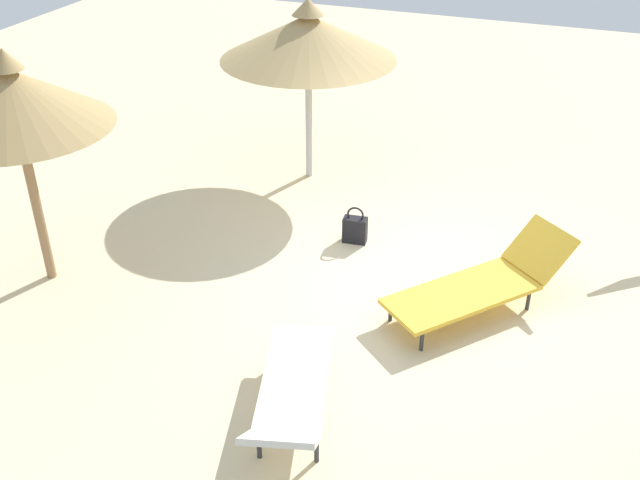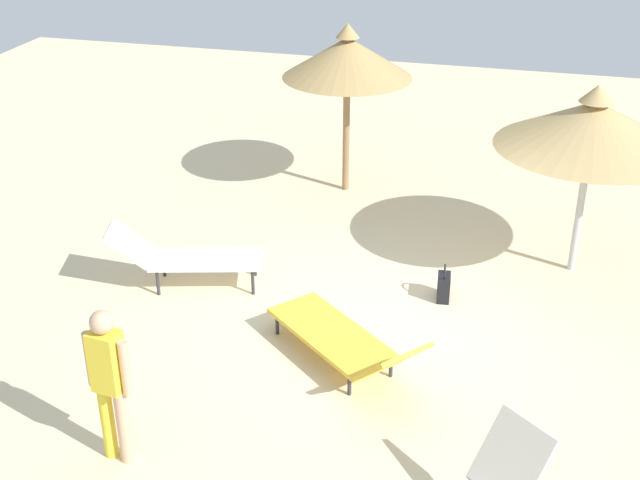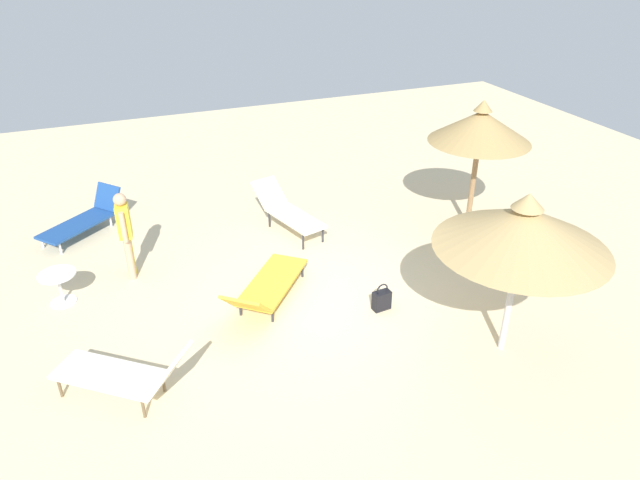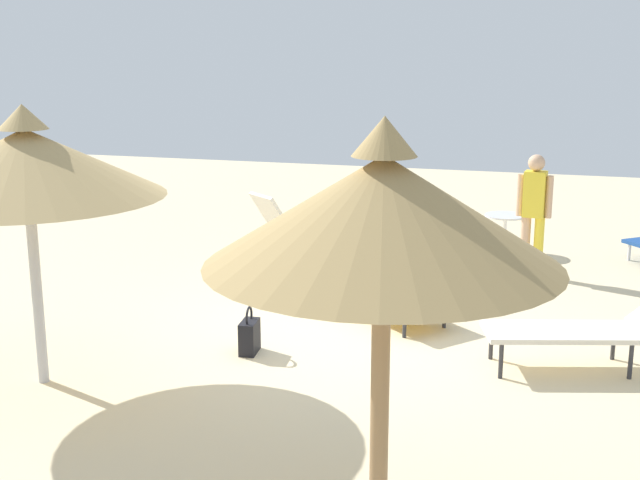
# 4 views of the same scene
# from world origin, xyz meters

# --- Properties ---
(ground) EXTENTS (24.00, 24.00, 0.10)m
(ground) POSITION_xyz_m (0.00, 0.00, -0.05)
(ground) COLOR beige
(parasol_umbrella_back) EXTENTS (2.02, 2.02, 2.72)m
(parasol_umbrella_back) POSITION_xyz_m (-4.00, -1.46, 2.19)
(parasol_umbrella_back) COLOR olive
(parasol_umbrella_back) RESTS_ON ground
(parasol_umbrella_near_right) EXTENTS (2.43, 2.43, 2.58)m
(parasol_umbrella_near_right) POSITION_xyz_m (-2.15, 2.14, 2.06)
(parasol_umbrella_near_right) COLOR #B2B2B7
(parasol_umbrella_near_right) RESTS_ON ground
(lounge_chair_front) EXTENTS (1.09, 2.05, 0.84)m
(lounge_chair_front) POSITION_xyz_m (-0.40, -2.76, 0.44)
(lounge_chair_front) COLOR silver
(lounge_chair_front) RESTS_ON ground
(lounge_chair_far_left) EXTENTS (1.91, 2.09, 0.75)m
(lounge_chair_far_left) POSITION_xyz_m (0.82, -0.31, 0.33)
(lounge_chair_far_left) COLOR gold
(lounge_chair_far_left) RESTS_ON ground
(handbag) EXTENTS (0.31, 0.19, 0.49)m
(handbag) POSITION_xyz_m (-0.91, 0.55, 0.18)
(handbag) COLOR black
(handbag) RESTS_ON ground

